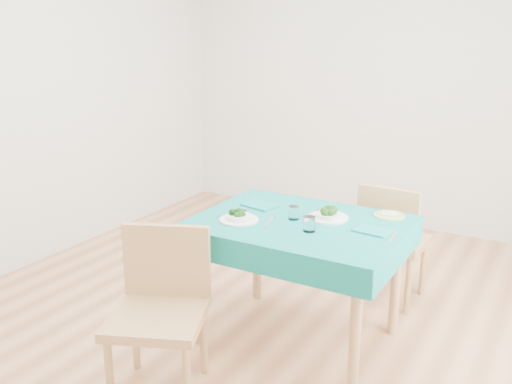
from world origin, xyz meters
The scene contains 16 objects.
room_shell centered at (0.00, 0.00, 1.35)m, with size 4.02×4.52×2.73m.
table centered at (0.37, -0.12, 0.38)m, with size 1.18×0.90×0.76m, color #096C66.
chair_near centered at (-0.02, -0.97, 0.58)m, with size 0.47×0.51×1.17m, color #A57C4D.
chair_far centered at (0.70, 0.69, 0.51)m, with size 0.41×0.45×1.03m, color #A57C4D.
bowl_near centered at (0.06, -0.30, 0.79)m, with size 0.23×0.23×0.07m, color white, non-canonical shape.
bowl_far centered at (0.49, 0.00, 0.79)m, with size 0.24×0.24×0.07m, color white, non-canonical shape.
fork_near centered at (-0.05, -0.21, 0.76)m, with size 0.03×0.20×0.00m, color silver.
knife_near centered at (0.22, -0.22, 0.76)m, with size 0.02×0.22×0.00m, color silver.
fork_far centered at (0.36, 0.04, 0.76)m, with size 0.02×0.17×0.00m, color silver.
knife_far centered at (0.91, -0.12, 0.76)m, with size 0.01×0.19×0.00m, color silver.
napkin_near centered at (0.02, 0.01, 0.76)m, with size 0.21×0.15×0.01m, color #0E7770.
napkin_far centered at (0.79, -0.08, 0.76)m, with size 0.19×0.14×0.01m, color #0E7770.
tumbler_center centered at (0.32, -0.11, 0.80)m, with size 0.06×0.06×0.08m, color white.
tumbler_side centered at (0.48, -0.25, 0.80)m, with size 0.07×0.07×0.09m, color white.
side_plate centered at (0.79, 0.22, 0.76)m, with size 0.19×0.19×0.01m, color #97C45F.
bread_slice centered at (0.79, 0.22, 0.77)m, with size 0.09×0.09×0.01m, color beige.
Camera 1 is at (1.71, -2.96, 1.84)m, focal length 40.00 mm.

